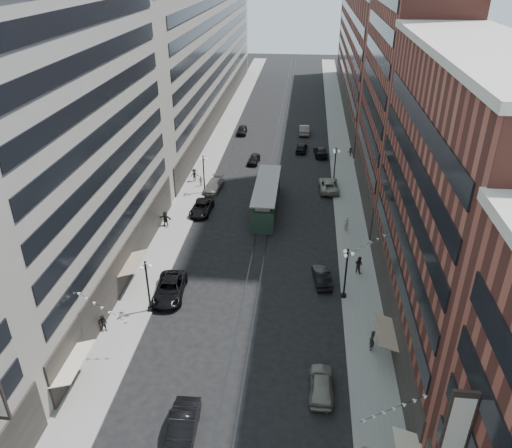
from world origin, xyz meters
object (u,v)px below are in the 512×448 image
at_px(car_5, 182,428).
at_px(pedestrian_7, 359,264).
at_px(lamppost_se_mid, 335,165).
at_px(car_10, 322,277).
at_px(lamppost_sw_far, 148,285).
at_px(car_extra_0, 302,147).
at_px(streetcar, 266,198).
at_px(car_12, 321,151).
at_px(car_2, 170,289).
at_px(pedestrian_5, 165,219).
at_px(car_14, 304,129).
at_px(pedestrian_extra_1, 372,340).
at_px(pedestrian_6, 201,181).
at_px(car_13, 254,159).
at_px(car_11, 329,185).
at_px(pedestrian_8, 346,223).
at_px(lamppost_se_far, 346,272).
at_px(pedestrian_extra_0, 194,175).
at_px(car_7, 202,208).
at_px(pedestrian_9, 350,152).
at_px(car_8, 214,186).
at_px(lamppost_sw_mid, 204,173).
at_px(car_4, 321,384).
at_px(car_9, 242,130).

xyz_separation_m(car_5, pedestrian_7, (13.89, 22.07, 0.25)).
distance_m(lamppost_se_mid, car_10, 25.76).
xyz_separation_m(lamppost_sw_far, car_extra_0, (13.41, 45.53, -2.34)).
distance_m(streetcar, car_12, 22.66).
xyz_separation_m(car_2, pedestrian_5, (-4.17, 14.09, 0.27)).
relative_size(car_14, pedestrian_extra_1, 2.69).
relative_size(car_14, pedestrian_6, 3.33).
height_order(car_13, car_extra_0, car_extra_0).
xyz_separation_m(car_11, pedestrian_8, (1.79, -12.00, 0.31)).
xyz_separation_m(lamppost_se_far, pedestrian_8, (0.99, 13.73, -1.98)).
bearing_deg(pedestrian_extra_0, car_extra_0, -155.48).
height_order(car_5, car_extra_0, car_5).
bearing_deg(car_12, car_7, 49.61).
distance_m(lamppost_sw_far, car_extra_0, 47.52).
height_order(lamppost_se_far, pedestrian_9, lamppost_se_far).
distance_m(car_8, car_11, 16.58).
height_order(lamppost_sw_mid, car_extra_0, lamppost_sw_mid).
distance_m(streetcar, pedestrian_8, 11.25).
xyz_separation_m(car_8, pedestrian_5, (-4.05, -11.32, 0.36)).
distance_m(car_5, car_12, 58.30).
relative_size(streetcar, car_4, 2.93).
xyz_separation_m(lamppost_sw_mid, lamppost_se_far, (18.40, -23.00, 0.00)).
bearing_deg(car_12, lamppost_sw_far, 63.39).
bearing_deg(lamppost_se_mid, pedestrian_7, -85.67).
bearing_deg(pedestrian_8, pedestrian_extra_1, 69.40).
bearing_deg(pedestrian_extra_0, car_8, 121.91).
relative_size(lamppost_sw_far, pedestrian_8, 2.86).
bearing_deg(car_11, car_14, -83.95).
bearing_deg(pedestrian_5, lamppost_sw_far, -70.15).
bearing_deg(lamppost_se_mid, car_extra_0, 110.24).
bearing_deg(car_5, car_11, 73.12).
distance_m(car_10, car_13, 34.42).
bearing_deg(car_9, pedestrian_9, -29.36).
height_order(lamppost_se_mid, streetcar, lamppost_se_mid).
relative_size(pedestrian_6, pedestrian_8, 0.81).
relative_size(lamppost_se_mid, pedestrian_5, 2.87).
relative_size(car_12, pedestrian_8, 2.65).
relative_size(car_2, car_extra_0, 1.35).
relative_size(lamppost_se_mid, pedestrian_6, 3.53).
relative_size(pedestrian_6, pedestrian_7, 0.81).
height_order(lamppost_sw_far, car_8, lamppost_sw_far).
distance_m(lamppost_se_far, car_5, 21.43).
distance_m(car_2, pedestrian_9, 45.84).
xyz_separation_m(car_12, car_14, (-2.93, 11.46, 0.11)).
relative_size(lamppost_sw_far, lamppost_se_mid, 1.00).
bearing_deg(car_9, lamppost_sw_far, -93.59).
xyz_separation_m(car_13, car_14, (7.94, 16.09, 0.15)).
distance_m(car_5, pedestrian_7, 26.08).
distance_m(car_9, pedestrian_8, 40.28).
xyz_separation_m(streetcar, pedestrian_7, (10.98, -13.92, -0.62)).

